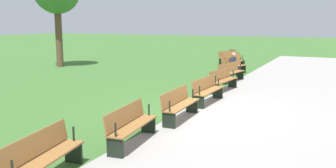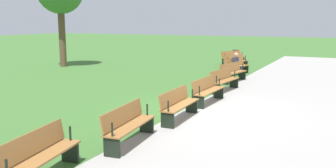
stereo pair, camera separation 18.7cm
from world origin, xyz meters
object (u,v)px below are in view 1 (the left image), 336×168
(bench_3, at_px, (231,72))
(bench_0, at_px, (229,57))
(bench_1, at_px, (233,61))
(person_seated, at_px, (235,63))
(bench_6, at_px, (179,104))
(bench_8, at_px, (43,156))
(bench_2, at_px, (233,66))
(bench_5, at_px, (207,90))
(trash_bin, at_px, (232,56))
(bench_4, at_px, (223,79))
(bench_7, at_px, (130,124))

(bench_3, bearing_deg, bench_0, -153.55)
(bench_0, height_order, bench_1, same)
(bench_1, bearing_deg, person_seated, 35.89)
(bench_6, bearing_deg, bench_8, -8.13)
(bench_2, distance_m, bench_6, 9.79)
(bench_0, height_order, bench_5, same)
(person_seated, relative_size, trash_bin, 1.43)
(bench_2, distance_m, trash_bin, 6.51)
(bench_0, xyz_separation_m, bench_4, (9.49, 2.41, 0.00))
(bench_5, distance_m, person_seated, 7.18)
(bench_6, height_order, bench_8, same)
(bench_3, height_order, bench_4, same)
(bench_5, bearing_deg, bench_4, -173.90)
(bench_0, xyz_separation_m, bench_6, (14.40, 2.58, 0.00))
(bench_7, bearing_deg, trash_bin, -177.98)
(bench_6, distance_m, person_seated, 9.62)
(bench_2, distance_m, bench_5, 7.36)
(bench_4, xyz_separation_m, bench_8, (9.79, -0.35, 0.00))
(bench_0, xyz_separation_m, bench_5, (11.94, 2.58, 0.00))
(bench_1, relative_size, bench_8, 1.00)
(bench_5, bearing_deg, bench_6, 2.04)
(bench_4, relative_size, bench_5, 1.01)
(bench_2, distance_m, person_seated, 0.25)
(bench_2, height_order, trash_bin, bench_2)
(bench_7, bearing_deg, bench_5, 171.85)
(bench_4, bearing_deg, person_seated, -164.67)
(person_seated, bearing_deg, bench_4, 23.49)
(bench_1, bearing_deg, bench_4, 30.55)
(bench_0, bearing_deg, person_seated, 41.31)
(person_seated, bearing_deg, bench_1, -148.19)
(bench_8, relative_size, person_seated, 1.69)
(bench_7, relative_size, trash_bin, 2.39)
(trash_bin, bearing_deg, bench_5, 11.74)
(bench_8, bearing_deg, bench_7, 161.68)
(bench_1, xyz_separation_m, bench_8, (16.98, 1.21, 0.00))
(bench_0, distance_m, bench_6, 14.63)
(bench_6, distance_m, trash_bin, 16.25)
(bench_8, height_order, trash_bin, bench_8)
(bench_3, bearing_deg, bench_5, 16.29)
(bench_1, height_order, bench_6, same)
(bench_1, distance_m, bench_3, 4.91)
(bench_1, distance_m, bench_7, 14.63)
(bench_4, xyz_separation_m, bench_6, (4.91, 0.17, 0.00))
(bench_1, distance_m, bench_8, 17.02)
(bench_8, distance_m, person_seated, 14.47)
(bench_0, height_order, bench_8, same)
(bench_0, relative_size, bench_1, 0.99)
(bench_5, relative_size, trash_bin, 2.36)
(bench_3, distance_m, bench_8, 12.22)
(bench_5, distance_m, bench_7, 4.91)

